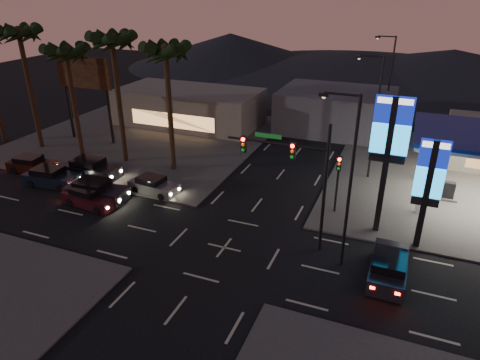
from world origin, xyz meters
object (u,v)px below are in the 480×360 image
at_px(car_lane_a_front, 96,191).
at_px(suv_station, 389,267).
at_px(pylon_sign_short, 429,179).
at_px(car_lane_a_mid, 90,197).
at_px(traffic_signal_mast, 296,167).
at_px(pylon_sign_tall, 390,139).
at_px(car_lane_b_rear, 32,165).
at_px(car_lane_b_mid, 91,169).
at_px(car_lane_b_front, 154,186).
at_px(car_lane_a_rear, 51,177).

relative_size(car_lane_a_front, suv_station, 1.07).
bearing_deg(pylon_sign_short, car_lane_a_front, -174.49).
bearing_deg(pylon_sign_short, car_lane_a_mid, -172.20).
distance_m(pylon_sign_short, traffic_signal_mast, 7.69).
distance_m(pylon_sign_tall, car_lane_a_mid, 21.02).
xyz_separation_m(car_lane_a_mid, car_lane_b_rear, (-8.88, 3.17, -0.02)).
bearing_deg(car_lane_a_front, suv_station, -4.48).
relative_size(traffic_signal_mast, car_lane_b_mid, 1.61).
bearing_deg(pylon_sign_tall, pylon_sign_short, -21.80).
bearing_deg(car_lane_b_mid, car_lane_b_front, -5.32).
bearing_deg(car_lane_b_front, suv_station, -13.58).
bearing_deg(traffic_signal_mast, car_lane_b_mid, 168.97).
bearing_deg(car_lane_a_mid, car_lane_b_mid, 128.55).
xyz_separation_m(pylon_sign_tall, car_lane_a_mid, (-19.81, -4.06, -5.74)).
bearing_deg(car_lane_b_front, pylon_sign_tall, 1.83).
distance_m(car_lane_a_rear, suv_station, 26.26).
xyz_separation_m(pylon_sign_tall, car_lane_a_front, (-19.99, -3.17, -5.67)).
height_order(car_lane_a_front, suv_station, car_lane_a_front).
bearing_deg(pylon_sign_tall, car_lane_a_rear, -174.50).
xyz_separation_m(car_lane_b_front, car_lane_b_rear, (-12.03, -0.36, 0.03)).
distance_m(car_lane_a_front, car_lane_b_mid, 4.48).
xyz_separation_m(pylon_sign_short, car_lane_b_rear, (-31.19, 0.11, -4.02)).
distance_m(car_lane_a_front, car_lane_b_front, 4.25).
height_order(car_lane_a_front, car_lane_a_mid, car_lane_a_front).
height_order(traffic_signal_mast, car_lane_b_mid, traffic_signal_mast).
bearing_deg(car_lane_b_front, car_lane_a_mid, -131.81).
xyz_separation_m(car_lane_a_rear, car_lane_b_front, (8.39, 1.88, -0.08)).
xyz_separation_m(pylon_sign_tall, car_lane_b_front, (-16.66, -0.53, -5.79)).
xyz_separation_m(pylon_sign_tall, car_lane_a_rear, (-25.05, -2.41, -5.70)).
bearing_deg(pylon_sign_short, car_lane_b_rear, 179.80).
height_order(car_lane_a_rear, suv_station, suv_station).
bearing_deg(car_lane_a_mid, pylon_sign_tall, 11.57).
xyz_separation_m(pylon_sign_short, car_lane_a_mid, (-22.31, -3.06, -4.00)).
relative_size(car_lane_b_front, suv_station, 0.91).
relative_size(traffic_signal_mast, car_lane_b_front, 1.93).
distance_m(pylon_sign_tall, car_lane_a_rear, 25.81).
bearing_deg(traffic_signal_mast, suv_station, -12.66).
height_order(pylon_sign_tall, car_lane_b_mid, pylon_sign_tall).
bearing_deg(traffic_signal_mast, car_lane_b_rear, 173.75).
relative_size(car_lane_a_front, car_lane_a_rear, 1.04).
height_order(car_lane_b_front, suv_station, suv_station).
xyz_separation_m(pylon_sign_tall, car_lane_b_rear, (-28.69, -0.89, -5.76)).
distance_m(car_lane_b_front, car_lane_b_rear, 12.04).
xyz_separation_m(traffic_signal_mast, car_lane_b_front, (-11.92, 2.98, -4.62)).
bearing_deg(pylon_sign_tall, car_lane_b_rear, -178.22).
distance_m(pylon_sign_tall, car_lane_b_front, 17.64).
relative_size(car_lane_a_front, car_lane_b_mid, 0.98).
bearing_deg(pylon_sign_tall, car_lane_a_front, -170.99).
height_order(traffic_signal_mast, car_lane_a_mid, traffic_signal_mast).
bearing_deg(car_lane_a_rear, pylon_sign_tall, 5.50).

